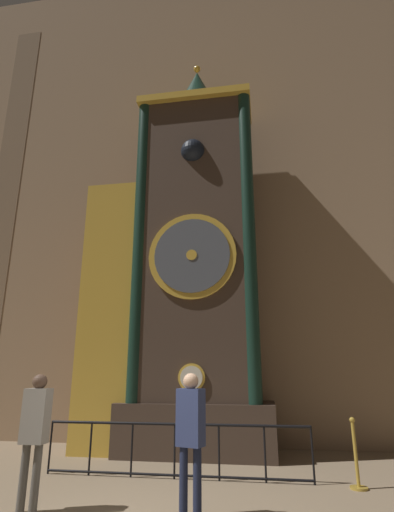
% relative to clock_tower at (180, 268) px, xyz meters
% --- Properties ---
extents(cathedral_back_wall, '(24.00, 0.32, 15.59)m').
position_rel_clock_tower_xyz_m(cathedral_back_wall, '(0.41, 1.28, 3.42)').
color(cathedral_back_wall, '#997A5B').
rests_on(cathedral_back_wall, ground_plane).
extents(clock_tower, '(4.64, 1.77, 10.60)m').
position_rel_clock_tower_xyz_m(clock_tower, '(0.00, 0.00, 0.00)').
color(clock_tower, '#423328').
rests_on(clock_tower, ground_plane).
extents(railing_fence, '(4.79, 0.05, 0.91)m').
position_rel_clock_tower_xyz_m(railing_fence, '(0.39, -2.09, -3.85)').
color(railing_fence, black).
rests_on(railing_fence, ground_plane).
extents(visitor_near, '(0.34, 0.22, 1.76)m').
position_rel_clock_tower_xyz_m(visitor_near, '(-1.15, -4.14, -3.30)').
color(visitor_near, '#58554F').
rests_on(visitor_near, ground_plane).
extents(visitor_far, '(0.39, 0.32, 1.77)m').
position_rel_clock_tower_xyz_m(visitor_far, '(1.03, -4.04, -3.29)').
color(visitor_far, '#1B213A').
rests_on(visitor_far, ground_plane).
extents(stanchion_post, '(0.28, 0.28, 1.07)m').
position_rel_clock_tower_xyz_m(stanchion_post, '(3.43, -2.24, -4.01)').
color(stanchion_post, '#B28E33').
rests_on(stanchion_post, ground_plane).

